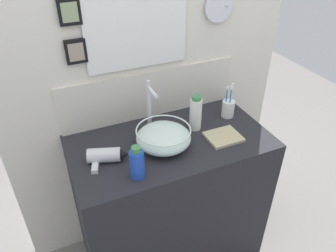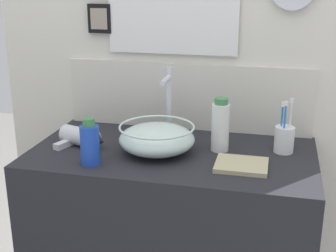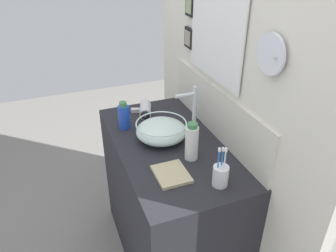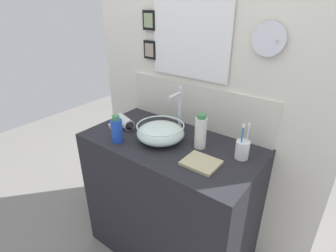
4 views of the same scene
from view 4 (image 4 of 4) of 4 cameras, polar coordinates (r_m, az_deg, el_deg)
The scene contains 10 objects.
ground_plane at distance 2.17m, azimuth 0.36°, elevation -24.81°, with size 6.00×6.00×0.00m, color gray.
vanity_counter at distance 1.84m, azimuth 0.40°, elevation -15.83°, with size 1.08×0.58×0.91m, color #232328.
back_panel at distance 1.70m, azimuth 6.97°, elevation 10.11°, with size 1.70×0.09×2.44m.
glass_bowl_sink at distance 1.56m, azimuth -1.65°, elevation -1.42°, with size 0.29×0.29×0.11m.
faucet at distance 1.65m, azimuth 2.36°, elevation 4.35°, with size 0.02×0.13×0.29m.
hair_drier at distance 1.76m, azimuth -9.36°, elevation 0.70°, with size 0.21×0.14×0.07m.
toothbrush_cup at distance 1.45m, azimuth 15.86°, elevation -4.88°, with size 0.07×0.07×0.21m.
spray_bottle at distance 1.49m, azimuth 7.12°, elevation -1.26°, with size 0.07×0.07×0.21m.
shampoo_bottle at distance 1.57m, azimuth -11.07°, elevation -0.84°, with size 0.07×0.07×0.17m.
hand_towel at distance 1.38m, azimuth 7.20°, elevation -7.94°, with size 0.18×0.15×0.02m, color tan.
Camera 4 is at (0.82, -1.10, 1.68)m, focal length 28.00 mm.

